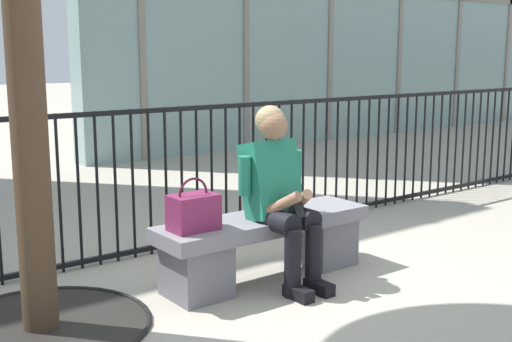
{
  "coord_description": "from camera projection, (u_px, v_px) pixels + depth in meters",
  "views": [
    {
      "loc": [
        -2.69,
        -3.43,
        1.56
      ],
      "look_at": [
        0.0,
        0.1,
        0.75
      ],
      "focal_mm": 45.82,
      "sensor_mm": 36.0,
      "label": 1
    }
  ],
  "objects": [
    {
      "name": "ground_plane",
      "position": [
        265.0,
        278.0,
        4.57
      ],
      "size": [
        60.0,
        60.0,
        0.0
      ],
      "primitive_type": "plane",
      "color": "#A8A091"
    },
    {
      "name": "seated_person_with_phone",
      "position": [
        279.0,
        190.0,
        4.36
      ],
      "size": [
        0.52,
        0.66,
        1.21
      ],
      "color": "black",
      "rests_on": "ground"
    },
    {
      "name": "handbag_on_bench",
      "position": [
        194.0,
        212.0,
        4.11
      ],
      "size": [
        0.3,
        0.2,
        0.34
      ],
      "color": "#7A234C",
      "rests_on": "stone_bench"
    },
    {
      "name": "stone_bench",
      "position": [
        265.0,
        241.0,
        4.52
      ],
      "size": [
        1.6,
        0.44,
        0.45
      ],
      "color": "slate",
      "rests_on": "ground"
    },
    {
      "name": "plaza_railing",
      "position": [
        189.0,
        176.0,
        5.23
      ],
      "size": [
        9.88,
        0.04,
        1.14
      ],
      "color": "black",
      "rests_on": "ground"
    }
  ]
}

